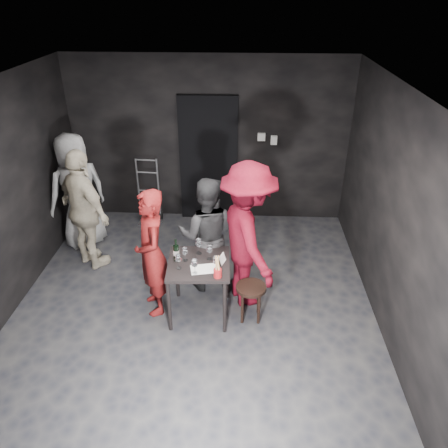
{
  "coord_description": "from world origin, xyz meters",
  "views": [
    {
      "loc": [
        0.6,
        -4.31,
        3.63
      ],
      "look_at": [
        0.36,
        0.25,
        1.07
      ],
      "focal_mm": 35.0,
      "sensor_mm": 36.0,
      "label": 1
    }
  ],
  "objects_px": {
    "server_red": "(151,249)",
    "breadstick_cup": "(218,267)",
    "wine_bottle": "(176,253)",
    "bystander_cream": "(83,201)",
    "hand_truck": "(150,210)",
    "bystander_grey": "(76,182)",
    "stool": "(251,293)",
    "tasting_table": "(199,270)",
    "woman_black": "(207,233)",
    "man_maroon": "(248,219)"
  },
  "relations": [
    {
      "from": "man_maroon",
      "to": "bystander_cream",
      "type": "distance_m",
      "value": 2.34
    },
    {
      "from": "bystander_grey",
      "to": "breadstick_cup",
      "type": "relative_size",
      "value": 7.32
    },
    {
      "from": "stool",
      "to": "bystander_grey",
      "type": "bearing_deg",
      "value": 147.71
    },
    {
      "from": "bystander_grey",
      "to": "breadstick_cup",
      "type": "bearing_deg",
      "value": 97.26
    },
    {
      "from": "bystander_cream",
      "to": "bystander_grey",
      "type": "distance_m",
      "value": 0.66
    },
    {
      "from": "man_maroon",
      "to": "wine_bottle",
      "type": "relative_size",
      "value": 8.26
    },
    {
      "from": "breadstick_cup",
      "to": "hand_truck",
      "type": "bearing_deg",
      "value": 117.12
    },
    {
      "from": "server_red",
      "to": "stool",
      "type": "bearing_deg",
      "value": 61.93
    },
    {
      "from": "wine_bottle",
      "to": "breadstick_cup",
      "type": "height_order",
      "value": "breadstick_cup"
    },
    {
      "from": "hand_truck",
      "to": "breadstick_cup",
      "type": "xyz_separation_m",
      "value": [
        1.32,
        -2.58,
        0.67
      ]
    },
    {
      "from": "server_red",
      "to": "bystander_grey",
      "type": "relative_size",
      "value": 0.84
    },
    {
      "from": "bystander_grey",
      "to": "woman_black",
      "type": "bearing_deg",
      "value": 110.88
    },
    {
      "from": "woman_black",
      "to": "wine_bottle",
      "type": "xyz_separation_m",
      "value": [
        -0.31,
        -0.55,
        0.04
      ]
    },
    {
      "from": "hand_truck",
      "to": "bystander_grey",
      "type": "height_order",
      "value": "bystander_grey"
    },
    {
      "from": "tasting_table",
      "to": "server_red",
      "type": "xyz_separation_m",
      "value": [
        -0.56,
        0.08,
        0.22
      ]
    },
    {
      "from": "woman_black",
      "to": "bystander_cream",
      "type": "height_order",
      "value": "bystander_cream"
    },
    {
      "from": "woman_black",
      "to": "breadstick_cup",
      "type": "xyz_separation_m",
      "value": [
        0.19,
        -0.85,
        0.06
      ]
    },
    {
      "from": "server_red",
      "to": "breadstick_cup",
      "type": "xyz_separation_m",
      "value": [
        0.8,
        -0.35,
        0.01
      ]
    },
    {
      "from": "server_red",
      "to": "wine_bottle",
      "type": "height_order",
      "value": "server_red"
    },
    {
      "from": "tasting_table",
      "to": "server_red",
      "type": "relative_size",
      "value": 0.43
    },
    {
      "from": "man_maroon",
      "to": "wine_bottle",
      "type": "bearing_deg",
      "value": 87.26
    },
    {
      "from": "bystander_grey",
      "to": "bystander_cream",
      "type": "bearing_deg",
      "value": 74.73
    },
    {
      "from": "hand_truck",
      "to": "woman_black",
      "type": "xyz_separation_m",
      "value": [
        1.13,
        -1.73,
        0.61
      ]
    },
    {
      "from": "wine_bottle",
      "to": "bystander_cream",
      "type": "bearing_deg",
      "value": 145.51
    },
    {
      "from": "tasting_table",
      "to": "server_red",
      "type": "distance_m",
      "value": 0.61
    },
    {
      "from": "tasting_table",
      "to": "woman_black",
      "type": "height_order",
      "value": "woman_black"
    },
    {
      "from": "woman_black",
      "to": "bystander_grey",
      "type": "relative_size",
      "value": 0.78
    },
    {
      "from": "hand_truck",
      "to": "bystander_cream",
      "type": "xyz_separation_m",
      "value": [
        -0.58,
        -1.32,
        0.81
      ]
    },
    {
      "from": "woman_black",
      "to": "breadstick_cup",
      "type": "bearing_deg",
      "value": 104.34
    },
    {
      "from": "hand_truck",
      "to": "tasting_table",
      "type": "distance_m",
      "value": 2.59
    },
    {
      "from": "tasting_table",
      "to": "wine_bottle",
      "type": "distance_m",
      "value": 0.34
    },
    {
      "from": "breadstick_cup",
      "to": "woman_black",
      "type": "bearing_deg",
      "value": 102.68
    },
    {
      "from": "bystander_cream",
      "to": "bystander_grey",
      "type": "relative_size",
      "value": 0.97
    },
    {
      "from": "server_red",
      "to": "bystander_grey",
      "type": "distance_m",
      "value": 2.06
    },
    {
      "from": "man_maroon",
      "to": "bystander_cream",
      "type": "height_order",
      "value": "man_maroon"
    },
    {
      "from": "stool",
      "to": "man_maroon",
      "type": "distance_m",
      "value": 0.88
    },
    {
      "from": "hand_truck",
      "to": "stool",
      "type": "height_order",
      "value": "hand_truck"
    },
    {
      "from": "bystander_cream",
      "to": "server_red",
      "type": "bearing_deg",
      "value": 178.89
    },
    {
      "from": "tasting_table",
      "to": "stool",
      "type": "relative_size",
      "value": 1.6
    },
    {
      "from": "stool",
      "to": "wine_bottle",
      "type": "bearing_deg",
      "value": 174.12
    },
    {
      "from": "hand_truck",
      "to": "bystander_grey",
      "type": "bearing_deg",
      "value": -135.54
    },
    {
      "from": "hand_truck",
      "to": "woman_black",
      "type": "height_order",
      "value": "woman_black"
    },
    {
      "from": "stool",
      "to": "server_red",
      "type": "xyz_separation_m",
      "value": [
        -1.19,
        0.13,
        0.49
      ]
    },
    {
      "from": "stool",
      "to": "tasting_table",
      "type": "bearing_deg",
      "value": 174.78
    },
    {
      "from": "bystander_cream",
      "to": "hand_truck",
      "type": "bearing_deg",
      "value": -74.95
    },
    {
      "from": "bystander_grey",
      "to": "wine_bottle",
      "type": "height_order",
      "value": "bystander_grey"
    },
    {
      "from": "hand_truck",
      "to": "tasting_table",
      "type": "relative_size",
      "value": 1.5
    },
    {
      "from": "bystander_grey",
      "to": "tasting_table",
      "type": "bearing_deg",
      "value": 98.43
    },
    {
      "from": "stool",
      "to": "man_maroon",
      "type": "xyz_separation_m",
      "value": [
        -0.05,
        0.38,
        0.79
      ]
    },
    {
      "from": "woman_black",
      "to": "stool",
      "type": "bearing_deg",
      "value": 133.51
    }
  ]
}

